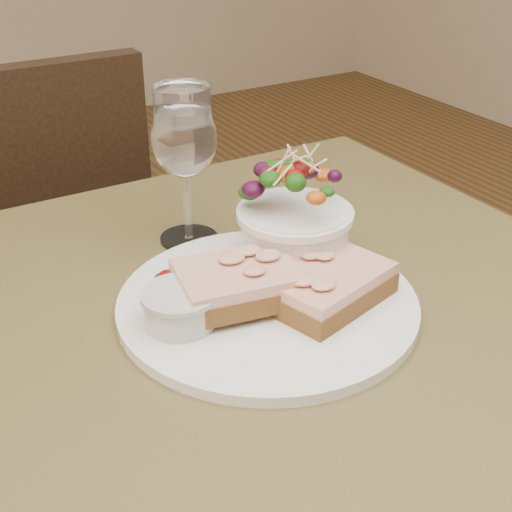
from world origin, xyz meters
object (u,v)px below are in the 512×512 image
ramekin (180,306)px  salad_bowl (295,211)px  cafe_table (264,401)px  sandwich_front (325,284)px  wine_glass (184,143)px  dinner_plate (267,304)px  sandwich_back (238,283)px  chair_far (30,355)px

ramekin → salad_bowl: bearing=17.2°
cafe_table → sandwich_front: 0.15m
cafe_table → wine_glass: size_ratio=4.57×
dinner_plate → sandwich_back: (-0.03, 0.01, 0.03)m
sandwich_back → wine_glass: (0.03, 0.17, 0.09)m
sandwich_front → wine_glass: wine_glass is taller
dinner_plate → salad_bowl: salad_bowl is taller
chair_far → ramekin: (0.03, -0.68, 0.49)m
ramekin → chair_far: bearing=92.7°
chair_far → dinner_plate: size_ratio=2.93×
sandwich_front → wine_glass: 0.23m
wine_glass → salad_bowl: bearing=-59.7°
ramekin → sandwich_back: bearing=2.3°
chair_far → sandwich_back: bearing=98.1°
ramekin → wine_glass: size_ratio=0.39×
ramekin → dinner_plate: bearing=-3.0°
cafe_table → salad_bowl: size_ratio=6.30×
salad_bowl → wine_glass: size_ratio=0.73×
ramekin → salad_bowl: 0.18m
salad_bowl → ramekin: bearing=-162.8°
chair_far → salad_bowl: size_ratio=7.09×
sandwich_back → ramekin: size_ratio=1.92×
chair_far → ramekin: size_ratio=13.05×
sandwich_back → wine_glass: 0.19m
cafe_table → sandwich_front: bearing=-7.7°
sandwich_front → wine_glass: (-0.05, 0.21, 0.09)m
dinner_plate → sandwich_back: sandwich_back is taller
dinner_plate → chair_far: bearing=100.5°
sandwich_back → salad_bowl: 0.12m
chair_far → ramekin: 0.84m
wine_glass → dinner_plate: bearing=-89.3°
ramekin → wine_glass: wine_glass is taller
cafe_table → chair_far: bearing=99.0°
dinner_plate → wine_glass: bearing=90.7°
chair_far → wine_glass: bearing=103.7°
dinner_plate → wine_glass: (-0.00, 0.18, 0.12)m
chair_far → sandwich_front: bearing=103.9°
sandwich_back → salad_bowl: salad_bowl is taller
chair_far → cafe_table: bearing=98.9°
sandwich_front → wine_glass: size_ratio=0.84×
dinner_plate → wine_glass: wine_glass is taller
cafe_table → dinner_plate: 0.11m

